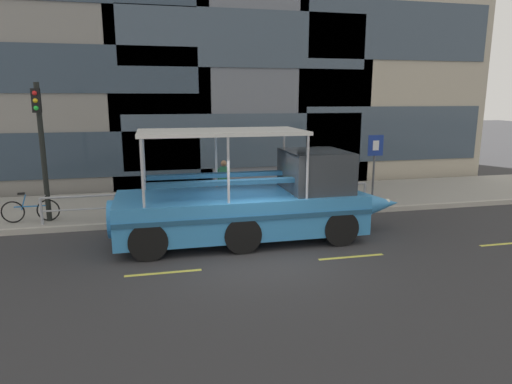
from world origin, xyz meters
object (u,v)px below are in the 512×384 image
traffic_light_pole (41,139)px  parking_sign (375,157)px  pedestrian_near_bow (307,173)px  leaned_bicycle (31,210)px  pedestrian_mid_left (224,178)px  duck_tour_boat (258,203)px

traffic_light_pole → parking_sign: 11.38m
pedestrian_near_bow → parking_sign: bearing=-22.9°
traffic_light_pole → pedestrian_near_bow: 9.24m
traffic_light_pole → parking_sign: traffic_light_pole is taller
traffic_light_pole → leaned_bicycle: (-0.53, 0.03, -2.25)m
leaned_bicycle → pedestrian_near_bow: pedestrian_near_bow is taller
parking_sign → pedestrian_near_bow: (-2.28, 0.97, -0.68)m
leaned_bicycle → pedestrian_mid_left: (6.41, 1.15, 0.60)m
leaned_bicycle → duck_tour_boat: size_ratio=0.20×
leaned_bicycle → duck_tour_boat: duck_tour_boat is taller
traffic_light_pole → parking_sign: size_ratio=1.71×
parking_sign → leaned_bicycle: 11.95m
parking_sign → pedestrian_mid_left: parking_sign is taller
parking_sign → pedestrian_near_bow: 2.57m
duck_tour_boat → pedestrian_near_bow: bearing=52.6°
parking_sign → leaned_bicycle: (-11.87, 0.02, -1.35)m
leaned_bicycle → pedestrian_mid_left: pedestrian_mid_left is taller
leaned_bicycle → duck_tour_boat: bearing=-21.8°
traffic_light_pole → parking_sign: bearing=0.1°
leaned_bicycle → parking_sign: bearing=-0.1°
parking_sign → pedestrian_mid_left: 5.64m
leaned_bicycle → pedestrian_mid_left: bearing=10.2°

